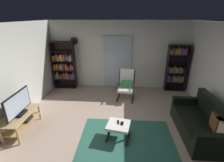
# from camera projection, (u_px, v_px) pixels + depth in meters

# --- Properties ---
(ground_plane) EXTENTS (7.02, 7.02, 0.00)m
(ground_plane) POSITION_uv_depth(u_px,v_px,m) (115.00, 131.00, 4.16)
(ground_plane) COLOR tan
(wall_back) EXTENTS (5.60, 0.06, 2.60)m
(wall_back) POSITION_uv_depth(u_px,v_px,m) (119.00, 55.00, 6.35)
(wall_back) COLOR silver
(wall_back) RESTS_ON ground
(wall_left) EXTENTS (0.06, 6.00, 2.60)m
(wall_left) POSITION_uv_depth(u_px,v_px,m) (2.00, 82.00, 3.84)
(wall_left) COLOR silver
(wall_left) RESTS_ON ground
(glass_door_panel) EXTENTS (1.10, 0.01, 2.00)m
(glass_door_panel) POSITION_uv_depth(u_px,v_px,m) (117.00, 62.00, 6.39)
(glass_door_panel) COLOR silver
(area_rug) EXTENTS (2.22, 1.60, 0.01)m
(area_rug) POSITION_uv_depth(u_px,v_px,m) (127.00, 140.00, 3.87)
(area_rug) COLOR #2E6454
(area_rug) RESTS_ON ground
(tv_stand) EXTENTS (0.49, 1.11, 0.48)m
(tv_stand) POSITION_uv_depth(u_px,v_px,m) (22.00, 119.00, 4.11)
(tv_stand) COLOR tan
(tv_stand) RESTS_ON ground
(television) EXTENTS (0.20, 0.94, 0.58)m
(television) POSITION_uv_depth(u_px,v_px,m) (18.00, 104.00, 3.93)
(television) COLOR black
(television) RESTS_ON tv_stand
(bookshelf_near_tv) EXTENTS (0.86, 0.30, 1.85)m
(bookshelf_near_tv) POSITION_uv_depth(u_px,v_px,m) (64.00, 66.00, 6.43)
(bookshelf_near_tv) COLOR black
(bookshelf_near_tv) RESTS_ON ground
(bookshelf_near_sofa) EXTENTS (0.75, 0.30, 1.76)m
(bookshelf_near_sofa) POSITION_uv_depth(u_px,v_px,m) (176.00, 68.00, 6.19)
(bookshelf_near_sofa) COLOR black
(bookshelf_near_sofa) RESTS_ON ground
(leather_sofa) EXTENTS (0.85, 1.70, 0.88)m
(leather_sofa) POSITION_uv_depth(u_px,v_px,m) (202.00, 123.00, 3.96)
(leather_sofa) COLOR black
(leather_sofa) RESTS_ON ground
(lounge_armchair) EXTENTS (0.65, 0.72, 1.02)m
(lounge_armchair) POSITION_uv_depth(u_px,v_px,m) (126.00, 84.00, 5.69)
(lounge_armchair) COLOR black
(lounge_armchair) RESTS_ON ground
(ottoman) EXTENTS (0.60, 0.57, 0.39)m
(ottoman) POSITION_uv_depth(u_px,v_px,m) (118.00, 126.00, 3.84)
(ottoman) COLOR white
(ottoman) RESTS_ON ground
(tv_remote) EXTENTS (0.05, 0.15, 0.02)m
(tv_remote) POSITION_uv_depth(u_px,v_px,m) (118.00, 122.00, 3.87)
(tv_remote) COLOR black
(tv_remote) RESTS_ON ottoman
(cell_phone) EXTENTS (0.09, 0.15, 0.01)m
(cell_phone) POSITION_uv_depth(u_px,v_px,m) (122.00, 123.00, 3.83)
(cell_phone) COLOR black
(cell_phone) RESTS_ON ottoman
(wall_clock) EXTENTS (0.29, 0.03, 0.29)m
(wall_clock) POSITION_uv_depth(u_px,v_px,m) (74.00, 41.00, 6.19)
(wall_clock) COLOR silver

